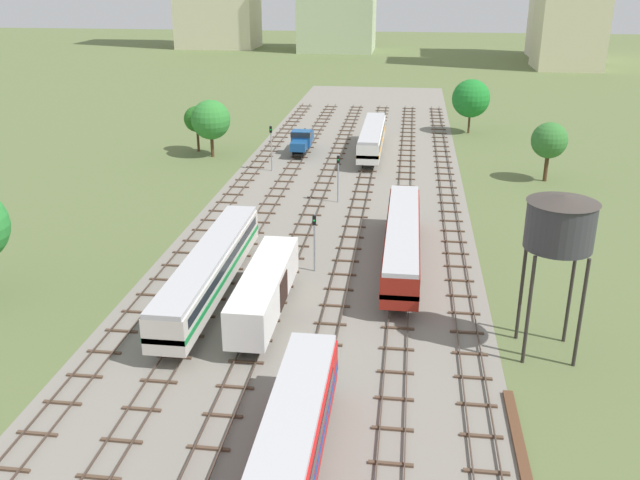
# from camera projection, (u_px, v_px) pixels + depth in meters

# --- Properties ---
(ground_plane) EXTENTS (480.00, 480.00, 0.00)m
(ground_plane) POSITION_uv_depth(u_px,v_px,m) (334.00, 215.00, 73.89)
(ground_plane) COLOR #5B6B3D
(ballast_bed) EXTENTS (28.77, 176.00, 0.01)m
(ballast_bed) POSITION_uv_depth(u_px,v_px,m) (334.00, 215.00, 73.89)
(ballast_bed) COLOR gray
(ballast_bed) RESTS_ON ground
(track_far_left) EXTENTS (2.40, 126.00, 0.29)m
(track_far_left) POSITION_uv_depth(u_px,v_px,m) (223.00, 206.00, 76.25)
(track_far_left) COLOR #47382D
(track_far_left) RESTS_ON ground
(track_left) EXTENTS (2.40, 126.00, 0.29)m
(track_left) POSITION_uv_depth(u_px,v_px,m) (267.00, 208.00, 75.66)
(track_left) COLOR #47382D
(track_left) RESTS_ON ground
(track_centre_left) EXTENTS (2.40, 126.00, 0.29)m
(track_centre_left) POSITION_uv_depth(u_px,v_px,m) (312.00, 210.00, 75.06)
(track_centre_left) COLOR #47382D
(track_centre_left) RESTS_ON ground
(track_centre) EXTENTS (2.40, 126.00, 0.29)m
(track_centre) POSITION_uv_depth(u_px,v_px,m) (357.00, 212.00, 74.47)
(track_centre) COLOR #47382D
(track_centre) RESTS_ON ground
(track_centre_right) EXTENTS (2.40, 126.00, 0.29)m
(track_centre_right) POSITION_uv_depth(u_px,v_px,m) (404.00, 214.00, 73.88)
(track_centre_right) COLOR #47382D
(track_centre_right) RESTS_ON ground
(track_right) EXTENTS (2.40, 126.00, 0.29)m
(track_right) POSITION_uv_depth(u_px,v_px,m) (451.00, 216.00, 73.28)
(track_right) COLOR #47382D
(track_right) RESTS_ON ground
(diesel_railcar_centre_nearest) EXTENTS (2.96, 20.50, 3.80)m
(diesel_railcar_centre_nearest) POSITION_uv_depth(u_px,v_px,m) (285.00, 464.00, 32.66)
(diesel_railcar_centre_nearest) COLOR red
(diesel_railcar_centre_nearest) RESTS_ON ground
(freight_boxcar_centre_left_near) EXTENTS (2.87, 14.00, 3.60)m
(freight_boxcar_centre_left_near) POSITION_uv_depth(u_px,v_px,m) (265.00, 288.00, 51.11)
(freight_boxcar_centre_left_near) COLOR white
(freight_boxcar_centre_left_near) RESTS_ON ground
(passenger_coach_left_mid) EXTENTS (2.96, 22.00, 3.80)m
(passenger_coach_left_mid) POSITION_uv_depth(u_px,v_px,m) (210.00, 268.00, 54.20)
(passenger_coach_left_mid) COLOR beige
(passenger_coach_left_mid) RESTS_ON ground
(passenger_coach_centre_right_midfar) EXTENTS (2.96, 22.00, 3.80)m
(passenger_coach_centre_right_midfar) POSITION_uv_depth(u_px,v_px,m) (402.00, 238.00, 60.19)
(passenger_coach_centre_right_midfar) COLOR maroon
(passenger_coach_centre_right_midfar) RESTS_ON ground
(shunter_loco_left_far) EXTENTS (2.74, 8.46, 3.10)m
(shunter_loco_left_far) POSITION_uv_depth(u_px,v_px,m) (302.00, 140.00, 98.06)
(shunter_loco_left_far) COLOR #194C8C
(shunter_loco_left_far) RESTS_ON ground
(diesel_railcar_centre_farther) EXTENTS (2.96, 20.50, 3.80)m
(diesel_railcar_centre_farther) POSITION_uv_depth(u_px,v_px,m) (372.00, 137.00, 97.10)
(diesel_railcar_centre_farther) COLOR white
(diesel_railcar_centre_farther) RESTS_ON ground
(water_tower) EXTENTS (4.58, 4.58, 11.27)m
(water_tower) POSITION_uv_depth(u_px,v_px,m) (561.00, 223.00, 44.01)
(water_tower) COLOR #2D2826
(water_tower) RESTS_ON ground
(signal_post_nearest) EXTENTS (0.28, 0.47, 5.50)m
(signal_post_nearest) POSITION_uv_depth(u_px,v_px,m) (338.00, 173.00, 76.60)
(signal_post_nearest) COLOR gray
(signal_post_nearest) RESTS_ON ground
(signal_post_near) EXTENTS (0.28, 0.47, 5.27)m
(signal_post_near) POSITION_uv_depth(u_px,v_px,m) (314.00, 235.00, 58.81)
(signal_post_near) COLOR gray
(signal_post_near) RESTS_ON ground
(signal_post_mid) EXTENTS (0.28, 0.47, 6.00)m
(signal_post_mid) POSITION_uv_depth(u_px,v_px,m) (271.00, 143.00, 88.74)
(signal_post_mid) COLOR gray
(signal_post_mid) RESTS_ON ground
(lineside_tree_1) EXTENTS (4.38, 4.38, 7.33)m
(lineside_tree_1) POSITION_uv_depth(u_px,v_px,m) (549.00, 141.00, 83.99)
(lineside_tree_1) COLOR #4C331E
(lineside_tree_1) RESTS_ON ground
(lineside_tree_2) EXTENTS (3.63, 3.63, 6.52)m
(lineside_tree_2) POSITION_uv_depth(u_px,v_px,m) (197.00, 119.00, 98.22)
(lineside_tree_2) COLOR #4C331E
(lineside_tree_2) RESTS_ON ground
(lineside_tree_3) EXTENTS (5.42, 5.42, 7.92)m
(lineside_tree_3) POSITION_uv_depth(u_px,v_px,m) (211.00, 120.00, 95.24)
(lineside_tree_3) COLOR #4C331E
(lineside_tree_3) RESTS_ON ground
(lineside_tree_4) EXTENTS (5.96, 5.96, 8.54)m
(lineside_tree_4) POSITION_uv_depth(u_px,v_px,m) (471.00, 98.00, 109.13)
(lineside_tree_4) COLOR #4C331E
(lineside_tree_4) RESTS_ON ground
(spare_rail_bundle) EXTENTS (0.60, 10.00, 0.24)m
(spare_rail_bundle) POSITION_uv_depth(u_px,v_px,m) (519.00, 443.00, 38.00)
(spare_rail_bundle) COLOR brown
(spare_rail_bundle) RESTS_ON ground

